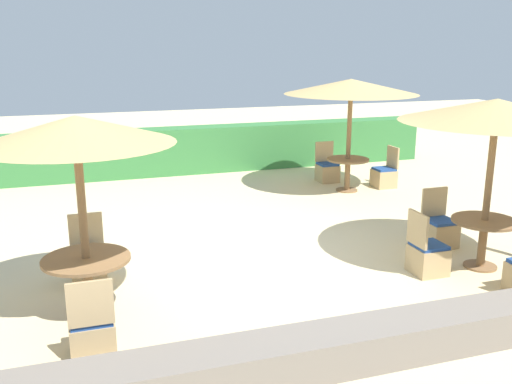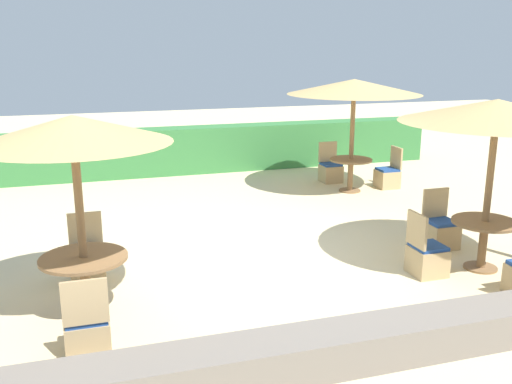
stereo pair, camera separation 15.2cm
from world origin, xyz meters
TOP-DOWN VIEW (x-y plane):
  - ground_plane at (0.00, 0.00)m, footprint 40.00×40.00m
  - hedge_row at (0.00, 6.27)m, footprint 13.00×0.70m
  - stone_border at (0.00, -3.10)m, footprint 10.00×0.56m
  - parasol_front_left at (-2.69, -1.10)m, footprint 2.26×2.26m
  - round_table_front_left at (-2.69, -1.10)m, footprint 1.05×1.05m
  - patio_chair_front_left_north at (-2.66, -0.06)m, footprint 0.46×0.46m
  - patio_chair_front_left_south at (-2.70, -2.10)m, footprint 0.46×0.46m
  - parasol_back_right at (3.04, 3.32)m, footprint 2.88×2.88m
  - round_table_back_right at (3.04, 3.32)m, footprint 0.93×0.93m
  - patio_chair_back_right_east at (4.00, 3.36)m, footprint 0.46×0.46m
  - patio_chair_back_right_north at (2.99, 4.28)m, footprint 0.46×0.46m
  - parasol_front_right at (2.86, -1.33)m, footprint 2.67×2.67m
  - round_table_front_right at (2.86, -1.33)m, footprint 0.94×0.94m
  - patio_chair_front_right_north at (2.83, -0.35)m, footprint 0.46×0.46m
  - patio_chair_front_right_west at (1.96, -1.29)m, footprint 0.46×0.46m

SIDE VIEW (x-z plane):
  - ground_plane at x=0.00m, z-range 0.00..0.00m
  - stone_border at x=0.00m, z-range 0.00..0.41m
  - patio_chair_front_left_north at x=-2.66m, z-range -0.20..0.73m
  - patio_chair_front_left_south at x=-2.70m, z-range -0.20..0.73m
  - patio_chair_back_right_east at x=4.00m, z-range -0.20..0.73m
  - patio_chair_back_right_north at x=2.99m, z-range -0.20..0.73m
  - patio_chair_front_right_north at x=2.83m, z-range -0.20..0.73m
  - patio_chair_front_right_west at x=1.96m, z-range -0.20..0.73m
  - round_table_back_right at x=3.04m, z-range 0.18..0.92m
  - round_table_front_right at x=2.86m, z-range 0.18..0.92m
  - round_table_front_left at x=-2.69m, z-range 0.21..0.94m
  - hedge_row at x=0.00m, z-range 0.00..1.15m
  - parasol_front_left at x=-2.69m, z-range 1.04..3.47m
  - parasol_back_right at x=3.04m, z-range 1.06..3.53m
  - parasol_front_right at x=2.86m, z-range 1.07..3.54m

